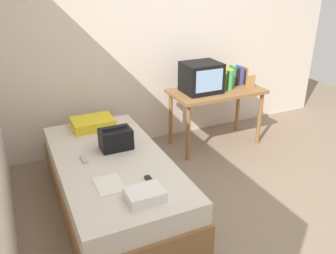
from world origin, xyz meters
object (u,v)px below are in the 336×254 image
object	(u,v)px
desk	(216,97)
handbag	(116,139)
tv	(201,77)
remote_silver	(84,159)
book_row	(235,76)
bed	(114,183)
remote_dark	(150,181)
magazine	(109,184)
folded_towel	(145,194)
picture_frame	(251,82)
water_bottle	(230,80)
pillow	(93,123)

from	to	relation	value
desk	handbag	bearing A→B (deg)	-158.85
tv	remote_silver	size ratio (longest dim) A/B	3.06
desk	remote_silver	size ratio (longest dim) A/B	8.06
book_row	bed	bearing A→B (deg)	-155.84
tv	remote_dark	bearing A→B (deg)	-132.97
desk	magazine	size ratio (longest dim) A/B	4.00
handbag	magazine	size ratio (longest dim) A/B	1.03
desk	folded_towel	size ratio (longest dim) A/B	4.14
bed	picture_frame	size ratio (longest dim) A/B	11.99
picture_frame	remote_dark	distance (m)	2.19
water_bottle	book_row	world-z (taller)	book_row
pillow	handbag	world-z (taller)	handbag
pillow	remote_silver	distance (m)	0.73
magazine	pillow	bearing A→B (deg)	82.18
handbag	remote_dark	size ratio (longest dim) A/B	1.92
water_bottle	handbag	world-z (taller)	water_bottle
picture_frame	handbag	bearing A→B (deg)	-166.37
handbag	remote_dark	distance (m)	0.70
tv	folded_towel	world-z (taller)	tv
tv	handbag	world-z (taller)	tv
tv	handbag	xyz separation A→B (m)	(-1.27, -0.60, -0.30)
pillow	remote_silver	bearing A→B (deg)	-110.11
desk	handbag	size ratio (longest dim) A/B	3.87
water_bottle	picture_frame	xyz separation A→B (m)	(0.29, -0.05, -0.04)
picture_frame	pillow	xyz separation A→B (m)	(-2.00, 0.12, -0.25)
water_bottle	magazine	xyz separation A→B (m)	(-1.87, -1.10, -0.34)
magazine	bed	bearing A→B (deg)	70.29
bed	picture_frame	distance (m)	2.19
tv	book_row	size ratio (longest dim) A/B	1.51
water_bottle	pillow	bearing A→B (deg)	177.85
water_bottle	desk	bearing A→B (deg)	156.59
water_bottle	magazine	distance (m)	2.20
folded_towel	remote_silver	bearing A→B (deg)	110.09
handbag	picture_frame	bearing A→B (deg)	13.63
tv	water_bottle	bearing A→B (deg)	-12.96
water_bottle	remote_dark	world-z (taller)	water_bottle
water_bottle	bed	bearing A→B (deg)	-158.06
folded_towel	remote_dark	bearing A→B (deg)	57.32
bed	picture_frame	bearing A→B (deg)	17.76
book_row	folded_towel	xyz separation A→B (m)	(-1.87, -1.56, -0.29)
remote_dark	tv	bearing A→B (deg)	47.03
desk	handbag	xyz separation A→B (m)	(-1.49, -0.58, -0.02)
picture_frame	remote_silver	bearing A→B (deg)	-165.88
book_row	pillow	size ratio (longest dim) A/B	0.67
remote_silver	pillow	bearing A→B (deg)	69.89
water_bottle	remote_silver	xyz separation A→B (m)	(-1.96, -0.62, -0.33)
desk	remote_silver	distance (m)	1.95
water_bottle	magazine	world-z (taller)	water_bottle
tv	water_bottle	distance (m)	0.37
remote_dark	picture_frame	bearing A→B (deg)	32.04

